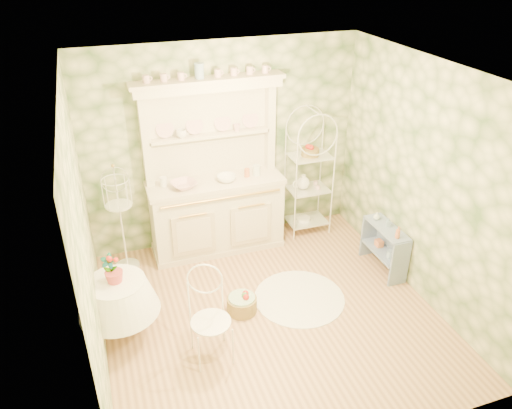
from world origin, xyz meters
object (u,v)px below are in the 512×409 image
object	(u,v)px
bakers_rack	(309,175)
floor_basket	(242,304)
cafe_chair	(211,318)
side_shelf	(384,247)
round_table	(120,309)
birdcage_stand	(120,215)
kitchen_dresser	(215,171)

from	to	relation	value
bakers_rack	floor_basket	distance (m)	2.14
bakers_rack	cafe_chair	size ratio (longest dim) A/B	1.74
side_shelf	cafe_chair	size ratio (longest dim) A/B	0.75
round_table	cafe_chair	world-z (taller)	cafe_chair
bakers_rack	side_shelf	distance (m)	1.42
bakers_rack	floor_basket	bearing A→B (deg)	-135.37
birdcage_stand	kitchen_dresser	bearing A→B (deg)	3.88
side_shelf	cafe_chair	distance (m)	2.56
bakers_rack	round_table	size ratio (longest dim) A/B	2.43
kitchen_dresser	cafe_chair	distance (m)	2.12
bakers_rack	round_table	bearing A→B (deg)	-153.52
cafe_chair	kitchen_dresser	bearing A→B (deg)	92.41
floor_basket	bakers_rack	bearing A→B (deg)	44.64
birdcage_stand	floor_basket	bearing A→B (deg)	-48.51
birdcage_stand	floor_basket	world-z (taller)	birdcage_stand
side_shelf	cafe_chair	bearing A→B (deg)	-163.98
side_shelf	round_table	bearing A→B (deg)	-178.54
birdcage_stand	floor_basket	distance (m)	1.84
kitchen_dresser	floor_basket	world-z (taller)	kitchen_dresser
cafe_chair	birdcage_stand	xyz separation A→B (m)	(-0.65, 1.85, 0.28)
cafe_chair	floor_basket	xyz separation A→B (m)	(0.49, 0.56, -0.39)
bakers_rack	floor_basket	size ratio (longest dim) A/B	5.47
kitchen_dresser	floor_basket	size ratio (longest dim) A/B	7.27
birdcage_stand	side_shelf	bearing A→B (deg)	-19.39
round_table	floor_basket	world-z (taller)	round_table
side_shelf	floor_basket	distance (m)	1.97
kitchen_dresser	round_table	bearing A→B (deg)	-136.54
kitchen_dresser	birdcage_stand	world-z (taller)	kitchen_dresser
side_shelf	birdcage_stand	size ratio (longest dim) A/B	0.48
side_shelf	birdcage_stand	xyz separation A→B (m)	(-3.08, 1.08, 0.46)
cafe_chair	floor_basket	world-z (taller)	cafe_chair
kitchen_dresser	side_shelf	world-z (taller)	kitchen_dresser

